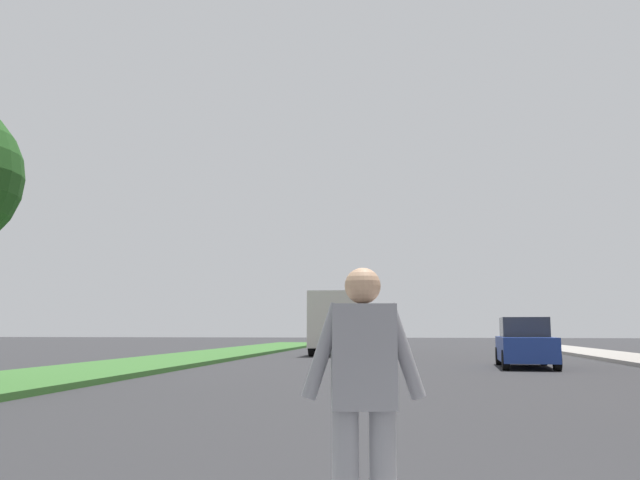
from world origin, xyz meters
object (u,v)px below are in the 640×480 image
Objects in this scene: truck_box_delivery at (338,322)px; pedestrian_performer at (364,395)px; sedan_midblock at (525,344)px; sedan_distant at (358,338)px.

pedestrian_performer is at bearing -83.28° from truck_box_delivery.
sedan_midblock is 12.65m from truck_box_delivery.
pedestrian_performer is 34.92m from sedan_distant.
sedan_distant is at bearing 114.94° from sedan_midblock.
pedestrian_performer is 0.39× the size of sedan_midblock.
sedan_distant reaches higher than pedestrian_performer.
truck_box_delivery is (-0.57, -5.02, 0.84)m from sedan_distant.
truck_box_delivery reaches higher than pedestrian_performer.
sedan_distant is at bearing 94.83° from pedestrian_performer.
pedestrian_performer is 0.27× the size of truck_box_delivery.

